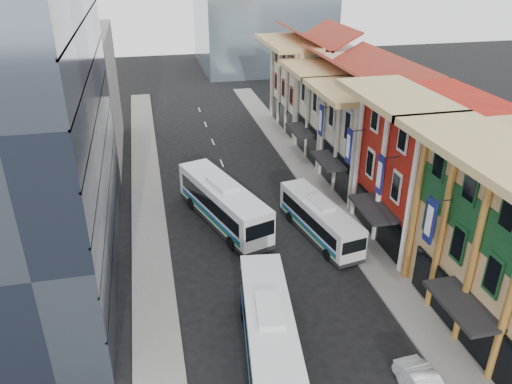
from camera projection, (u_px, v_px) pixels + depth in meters
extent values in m
cube|color=slate|center=(337.00, 213.00, 45.88)|extent=(3.00, 90.00, 0.15)
cube|color=slate|center=(150.00, 234.00, 42.52)|extent=(3.00, 90.00, 0.15)
cube|color=#A61E12|center=(430.00, 170.00, 39.96)|extent=(8.00, 10.00, 12.00)
cube|color=beige|center=(377.00, 141.00, 48.71)|extent=(8.00, 9.00, 10.00)
cube|color=beige|center=(343.00, 114.00, 56.57)|extent=(8.00, 9.00, 10.00)
cube|color=beige|center=(314.00, 86.00, 65.52)|extent=(8.00, 12.00, 11.00)
cube|color=gray|center=(69.00, 97.00, 55.43)|extent=(10.00, 18.00, 14.00)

